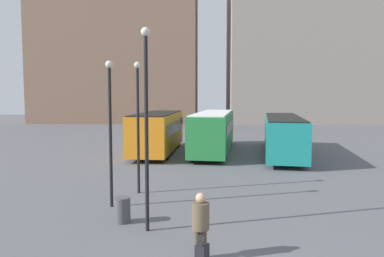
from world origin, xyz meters
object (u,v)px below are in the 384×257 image
Objects in this scene: bus_0 at (158,131)px; trash_bin at (123,210)px; bus_1 at (214,130)px; suitcase at (202,256)px; traveler at (201,220)px; lamp_post_2 at (110,122)px; lamp_post_1 at (146,114)px; lamp_post_3 at (138,117)px; bus_2 at (283,134)px.

bus_0 is 11.93× the size of trash_bin.
suitcase is at bearing -175.65° from bus_1.
lamp_post_2 is at bearing 61.50° from traveler.
suitcase is 4.24m from trash_bin.
suitcase is at bearing -151.06° from traveler.
lamp_post_2 is (-4.17, -14.54, 1.61)m from bus_1.
bus_0 is 15.84m from trash_bin.
lamp_post_1 is (-2.38, -17.06, 2.00)m from bus_1.
lamp_post_2 reaches higher than bus_0.
bus_0 is at bearing 93.39° from lamp_post_3.
bus_0 is at bearing 90.14° from lamp_post_2.
bus_0 is at bearing 34.74° from traveler.
traveler is at bearing -52.47° from lamp_post_2.
bus_0 is at bearing 94.38° from bus_2.
bus_1 is 17.35m from lamp_post_1.
lamp_post_1 is 1.11× the size of lamp_post_3.
lamp_post_3 is at bearing 45.88° from suitcase.
bus_1 is 5.13m from bus_2.
lamp_post_2 is 3.46m from trash_bin.
lamp_post_3 is at bearing 47.08° from traveler.
bus_1 is 19.10m from traveler.
lamp_post_1 reaches higher than trash_bin.
lamp_post_1 is at bearing 178.24° from bus_1.
suitcase is at bearing -55.05° from lamp_post_2.
suitcase is (0.04, -0.51, -0.73)m from traveler.
lamp_post_2 is (-9.16, -13.33, 1.73)m from bus_2.
bus_2 is at bearing 53.02° from lamp_post_3.
bus_1 is at bearing 84.84° from bus_2.
trash_bin is at bearing 63.58° from suitcase.
bus_0 is at bearing 103.73° from bus_1.
lamp_post_3 reaches higher than bus_2.
suitcase is 0.15× the size of lamp_post_3.
bus_2 is 17.30m from trash_bin.
trash_bin is at bearing 159.57° from bus_2.
lamp_post_2 is (-3.49, 4.55, 2.23)m from traveler.
traveler is at bearing -49.78° from lamp_post_1.
bus_1 reaches higher than bus_2.
lamp_post_1 reaches higher than bus_0.
bus_1 reaches higher than traveler.
bus_2 is at bearing 55.52° from lamp_post_2.
suitcase is (-5.62, -18.39, -1.23)m from bus_2.
lamp_post_3 is at bearing 151.42° from bus_2.
lamp_post_2 is (0.04, -13.98, 1.63)m from bus_0.
suitcase reaches higher than trash_bin.
bus_0 is 11.57× the size of suitcase.
trash_bin is (0.16, -3.86, -2.92)m from lamp_post_3.
lamp_post_1 is at bearing 163.47° from bus_2.
bus_0 is 4.24m from bus_1.
bus_1 is 6.76× the size of traveler.
lamp_post_1 is at bearing 64.18° from traveler.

